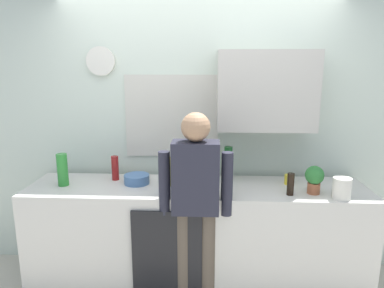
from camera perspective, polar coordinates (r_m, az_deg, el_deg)
name	(u,v)px	position (r m, az deg, el deg)	size (l,w,h in m)	color
kitchen_counter	(197,236)	(3.24, 0.76, -14.53)	(2.90, 0.64, 0.92)	beige
dishwasher_panel	(167,260)	(2.99, -4.04, -18.10)	(0.56, 0.02, 0.83)	black
back_wall_assembly	(206,128)	(3.33, 2.28, 2.62)	(4.50, 0.42, 2.60)	silver
coffee_maker	(190,174)	(2.91, -0.26, -4.81)	(0.20, 0.20, 0.33)	black
bottle_red_vinegar	(115,168)	(3.26, -12.26, -3.80)	(0.06, 0.06, 0.22)	maroon
bottle_olive_oil	(170,172)	(3.04, -3.51, -4.46)	(0.06, 0.06, 0.25)	olive
bottle_dark_sauce	(291,184)	(2.94, 15.57, -6.24)	(0.06, 0.06, 0.18)	black
bottle_green_wine	(228,163)	(3.23, 5.84, -3.03)	(0.07, 0.07, 0.30)	#195923
bottle_clear_soda	(63,170)	(3.23, -20.12, -3.91)	(0.09, 0.09, 0.28)	#2D8C33
cup_blue_mug	(165,185)	(2.94, -4.40, -6.64)	(0.08, 0.08, 0.10)	#3351B2
cup_yellow_cup	(289,180)	(3.21, 15.27, -5.54)	(0.07, 0.07, 0.09)	yellow
mixing_bowl	(137,179)	(3.15, -8.88, -5.60)	(0.22, 0.22, 0.08)	#4C72A5
potted_plant	(314,178)	(3.02, 19.09, -5.17)	(0.15, 0.15, 0.23)	#9E5638
storage_canister	(342,188)	(2.99, 22.96, -6.59)	(0.14, 0.14, 0.17)	silver
person_at_sink	(196,196)	(2.76, 0.57, -8.38)	(0.57, 0.22, 1.60)	brown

